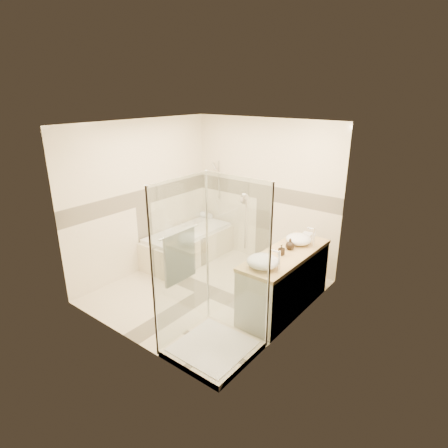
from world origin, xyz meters
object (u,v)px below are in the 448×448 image
Objects in this scene: bathtub at (188,244)px; shower_enclosure at (209,309)px; vessel_sink_near at (299,239)px; amenity_bottle_b at (290,244)px; vessel_sink_far at (263,261)px; amenity_bottle_a at (282,250)px; vanity at (285,281)px.

shower_enclosure reaches higher than bathtub.
amenity_bottle_b is at bearing -90.00° from vessel_sink_near.
bathtub is 2.40m from vessel_sink_far.
shower_enclosure is (1.86, -1.62, 0.20)m from bathtub.
vessel_sink_far is 0.46m from amenity_bottle_a.
vessel_sink_far is 2.50× the size of amenity_bottle_b.
vanity is 0.63m from vessel_sink_near.
vessel_sink_far is at bearing -90.00° from vessel_sink_near.
amenity_bottle_b is (2.13, -0.22, 0.62)m from bathtub.
amenity_bottle_b is (0.00, 0.69, 0.00)m from vessel_sink_far.
shower_enclosure is at bearing -101.01° from amenity_bottle_b.
vessel_sink_far reaches higher than vessel_sink_near.
vanity is (2.15, -0.35, 0.12)m from bathtub.
bathtub is 2.47m from shower_enclosure.
vessel_sink_near is at bearing 90.00° from amenity_bottle_a.
shower_enclosure is 1.49m from amenity_bottle_b.
amenity_bottle_a reaches higher than vanity.
vanity is at bearing 77.03° from shower_enclosure.
amenity_bottle_a reaches higher than bathtub.
amenity_bottle_b reaches higher than vessel_sink_near.
vessel_sink_near is at bearing 90.00° from amenity_bottle_b.
amenity_bottle_a is 0.23m from amenity_bottle_b.
bathtub is 0.83× the size of shower_enclosure.
shower_enclosure is (-0.29, -1.27, 0.08)m from vanity.
shower_enclosure is 14.08× the size of amenity_bottle_a.
vanity is 10.12× the size of amenity_bottle_b.
shower_enclosure reaches higher than vessel_sink_far.
vessel_sink_far is (2.13, -0.91, 0.62)m from bathtub.
vessel_sink_near is at bearing 92.99° from vanity.
bathtub is at bearing 156.86° from vessel_sink_far.
shower_enclosure reaches higher than amenity_bottle_b.
shower_enclosure is 5.10× the size of vessel_sink_far.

